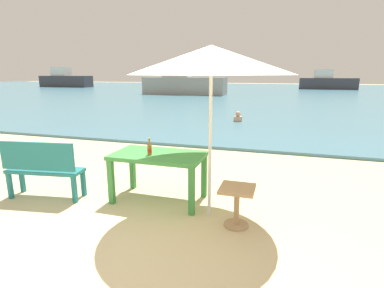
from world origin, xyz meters
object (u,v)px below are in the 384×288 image
Objects in this scene: beer_bottle_amber at (149,149)px; side_table_wood at (237,201)px; boat_cargo_ship at (327,82)px; boat_barge at (183,83)px; patio_umbrella at (211,60)px; boat_tanker at (65,80)px; picnic_table_green at (158,160)px; swimmer_person at (238,117)px; bench_teal_center at (42,166)px.

side_table_wood is (1.39, -0.37, -0.50)m from beer_bottle_amber.
boat_cargo_ship is 0.86× the size of boat_barge.
patio_umbrella is 0.31× the size of boat_tanker.
beer_bottle_amber is at bearing -72.52° from boat_barge.
boat_barge reaches higher than picnic_table_green.
boat_cargo_ship is at bearing 81.13° from patio_umbrella.
boat_barge is (-7.97, 22.39, -1.06)m from patio_umbrella.
boat_barge is (-13.59, -13.64, 0.14)m from boat_cargo_ship.
beer_bottle_amber is 0.04× the size of boat_barge.
side_table_wood is at bearing -81.51° from swimmer_person.
picnic_table_green is at bearing -48.74° from boat_tanker.
boat_tanker is (-26.02, 32.16, 0.51)m from bench_teal_center.
boat_cargo_ship is at bearing 79.56° from beer_bottle_amber.
boat_tanker reaches higher than beer_bottle_amber.
side_table_wood is (0.41, -0.17, -1.76)m from patio_umbrella.
picnic_table_green is 5.28× the size of beer_bottle_amber.
beer_bottle_amber reaches higher than picnic_table_green.
patio_umbrella is at bearing -48.12° from boat_tanker.
boat_cargo_ship reaches higher than bench_teal_center.
side_table_wood is 3.06m from bench_teal_center.
bench_teal_center is at bearing -175.83° from patio_umbrella.
bench_teal_center is 3.03× the size of swimmer_person.
boat_tanker is 1.00× the size of boat_barge.
beer_bottle_amber is (-0.09, -0.11, 0.20)m from picnic_table_green.
boat_cargo_ship is at bearing 77.15° from bench_teal_center.
side_table_wood is 0.07× the size of boat_barge.
patio_umbrella is at bearing -98.87° from boat_cargo_ship.
bench_teal_center is at bearing -102.29° from swimmer_person.
patio_umbrella is 4.26× the size of side_table_wood.
bench_teal_center is 23.21m from boat_barge.
boat_barge is at bearing -134.88° from boat_cargo_ship.
picnic_table_green is 1.41m from side_table_wood.
beer_bottle_amber is 0.49× the size of side_table_wood.
swimmer_person is 28.65m from boat_cargo_ship.
bench_teal_center is (-1.76, -0.50, -0.11)m from picnic_table_green.
side_table_wood is 0.08× the size of boat_cargo_ship.
bench_teal_center is 0.17× the size of boat_tanker.
bench_teal_center is at bearing -102.85° from boat_cargo_ship.
boat_cargo_ship reaches higher than swimmer_person.
bench_teal_center is at bearing -179.62° from side_table_wood.
side_table_wood is at bearing -14.92° from beer_bottle_amber.
side_table_wood is 0.44× the size of bench_teal_center.
patio_umbrella reaches higher than picnic_table_green.
boat_barge is (-8.38, 22.56, 0.70)m from side_table_wood.
side_table_wood is at bearing -47.87° from boat_tanker.
boat_cargo_ship reaches higher than beer_bottle_amber.
boat_barge reaches higher than beer_bottle_amber.
picnic_table_green is at bearing -100.32° from boat_cargo_ship.
patio_umbrella is 1.85× the size of bench_teal_center.
side_table_wood is at bearing -22.92° from patio_umbrella.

